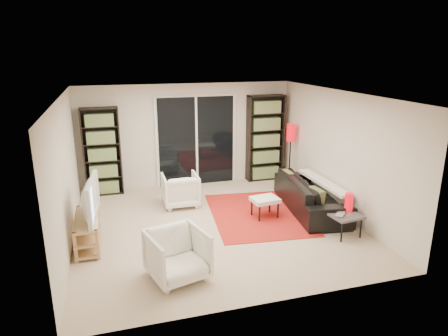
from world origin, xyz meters
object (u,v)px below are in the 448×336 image
(tv_stand, at_px, (88,231))
(armchair_back, at_px, (180,190))
(bookshelf_right, at_px, (265,138))
(ottoman, at_px, (265,201))
(armchair_front, at_px, (177,255))
(bookshelf_left, at_px, (102,152))
(floor_lamp, at_px, (291,138))
(side_table, at_px, (344,216))
(sofa, at_px, (311,194))

(tv_stand, height_order, armchair_back, armchair_back)
(bookshelf_right, bearing_deg, ottoman, -111.60)
(tv_stand, bearing_deg, bookshelf_right, 31.23)
(armchair_front, distance_m, ottoman, 2.59)
(bookshelf_left, bearing_deg, bookshelf_right, -0.00)
(bookshelf_left, xyz_separation_m, armchair_front, (0.97, -3.91, -0.62))
(tv_stand, relative_size, floor_lamp, 0.79)
(bookshelf_right, distance_m, floor_lamp, 0.72)
(tv_stand, height_order, floor_lamp, floor_lamp)
(bookshelf_right, relative_size, side_table, 3.66)
(bookshelf_right, bearing_deg, floor_lamp, -56.25)
(side_table, bearing_deg, tv_stand, 168.64)
(sofa, xyz_separation_m, armchair_front, (-3.02, -1.76, 0.02))
(ottoman, bearing_deg, side_table, -47.63)
(sofa, xyz_separation_m, ottoman, (-1.03, -0.10, 0.01))
(tv_stand, xyz_separation_m, armchair_front, (1.26, -1.39, 0.09))
(bookshelf_left, distance_m, sofa, 4.58)
(armchair_front, xyz_separation_m, side_table, (3.02, 0.54, 0.00))
(bookshelf_left, xyz_separation_m, sofa, (3.99, -2.15, -0.64))
(armchair_front, relative_size, floor_lamp, 0.53)
(armchair_front, bearing_deg, bookshelf_left, 88.78)
(armchair_back, height_order, ottoman, armchair_back)
(sofa, relative_size, floor_lamp, 1.53)
(bookshelf_right, distance_m, tv_stand, 4.91)
(armchair_front, relative_size, side_table, 1.36)
(tv_stand, height_order, sofa, sofa)
(side_table, bearing_deg, floor_lamp, 84.61)
(armchair_front, distance_m, floor_lamp, 4.73)
(ottoman, bearing_deg, armchair_front, -140.24)
(bookshelf_right, relative_size, armchair_front, 2.69)
(bookshelf_left, relative_size, ottoman, 3.62)
(floor_lamp, bearing_deg, armchair_back, -168.40)
(sofa, bearing_deg, ottoman, 103.01)
(tv_stand, relative_size, side_table, 2.05)
(bookshelf_right, height_order, ottoman, bookshelf_right)
(tv_stand, relative_size, ottoman, 2.18)
(bookshelf_right, height_order, tv_stand, bookshelf_right)
(ottoman, bearing_deg, sofa, 5.31)
(side_table, bearing_deg, bookshelf_right, 92.31)
(ottoman, height_order, floor_lamp, floor_lamp)
(side_table, xyz_separation_m, floor_lamp, (0.26, 2.77, 0.78))
(ottoman, height_order, side_table, same)
(bookshelf_left, bearing_deg, sofa, -28.31)
(bookshelf_right, relative_size, floor_lamp, 1.41)
(bookshelf_left, relative_size, side_table, 3.39)
(tv_stand, bearing_deg, floor_lamp, 22.88)
(tv_stand, xyz_separation_m, ottoman, (3.25, 0.26, 0.08))
(tv_stand, height_order, side_table, tv_stand)
(armchair_back, bearing_deg, bookshelf_right, -153.12)
(bookshelf_left, bearing_deg, side_table, -40.21)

